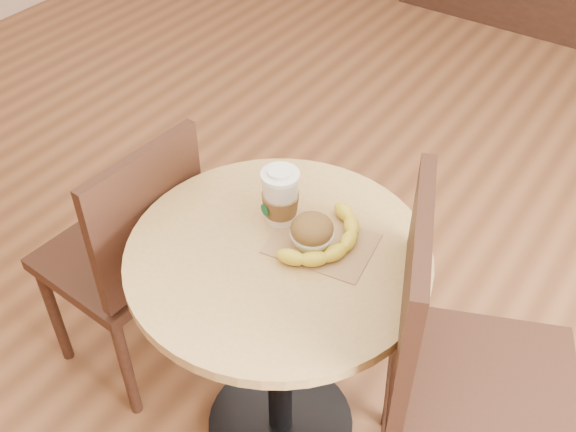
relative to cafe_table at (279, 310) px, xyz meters
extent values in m
plane|color=brown|center=(-0.03, 0.06, -0.54)|extent=(7.00, 7.00, 0.00)
cylinder|color=black|center=(0.00, 0.00, -0.53)|extent=(0.44, 0.44, 0.02)
cylinder|color=black|center=(0.00, 0.00, -0.17)|extent=(0.07, 0.07, 0.72)
cylinder|color=tan|center=(0.00, 0.00, 0.19)|extent=(0.72, 0.72, 0.03)
cube|color=#361D12|center=(-0.56, -0.03, -0.10)|extent=(0.41, 0.41, 0.04)
cylinder|color=#361D12|center=(-0.72, 0.14, -0.32)|extent=(0.04, 0.04, 0.44)
cylinder|color=#361D12|center=(-0.74, -0.19, -0.32)|extent=(0.04, 0.04, 0.44)
cylinder|color=#361D12|center=(-0.38, 0.12, -0.32)|extent=(0.04, 0.04, 0.44)
cylinder|color=#361D12|center=(-0.40, -0.21, -0.32)|extent=(0.04, 0.04, 0.44)
cube|color=#361D12|center=(-0.38, -0.04, 0.15)|extent=(0.05, 0.37, 0.41)
cube|color=#361D12|center=(0.52, 0.09, -0.04)|extent=(0.58, 0.58, 0.04)
cylinder|color=#361D12|center=(0.61, 0.34, -0.29)|extent=(0.04, 0.04, 0.50)
cylinder|color=#361D12|center=(0.27, 0.19, -0.29)|extent=(0.04, 0.04, 0.50)
cube|color=#361D12|center=(0.33, 0.01, 0.24)|extent=(0.20, 0.40, 0.47)
cube|color=#9F794D|center=(0.07, 0.08, 0.21)|extent=(0.27, 0.22, 0.00)
cylinder|color=white|center=(-0.06, 0.09, 0.35)|extent=(0.09, 0.09, 0.01)
cylinder|color=white|center=(-0.06, 0.09, 0.36)|extent=(0.06, 0.06, 0.01)
cylinder|color=#074F28|center=(-0.07, 0.05, 0.26)|extent=(0.03, 0.01, 0.03)
ellipsoid|color=brown|center=(0.06, 0.05, 0.27)|extent=(0.10, 0.10, 0.07)
ellipsoid|color=beige|center=(0.06, 0.05, 0.29)|extent=(0.04, 0.04, 0.02)
camera|label=1|loc=(0.66, -0.91, 1.31)|focal=42.00mm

